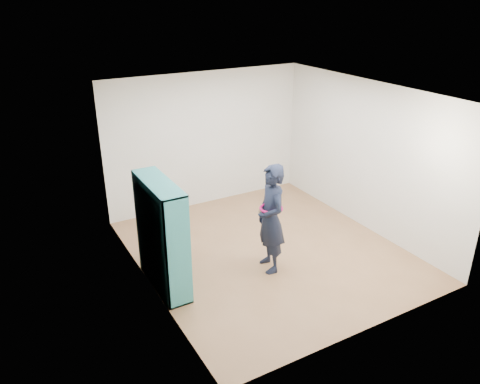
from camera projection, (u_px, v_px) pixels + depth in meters
floor at (268, 251)px, 7.70m from camera, size 4.50×4.50×0.00m
ceiling at (272, 93)px, 6.66m from camera, size 4.50×4.50×0.00m
wall_left at (145, 205)px, 6.28m from camera, size 0.02×4.50×2.60m
wall_right at (367, 157)px, 8.09m from camera, size 0.02×4.50×2.60m
wall_back at (206, 140)px, 8.98m from camera, size 4.00×0.02×2.60m
wall_front at (376, 240)px, 5.39m from camera, size 4.00×0.02×2.60m
bookshelf at (160, 237)px, 6.50m from camera, size 0.35×1.21×1.62m
person at (271, 219)px, 6.90m from camera, size 0.50×0.68×1.69m
smartphone at (260, 211)px, 6.88m from camera, size 0.02×0.11×0.14m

